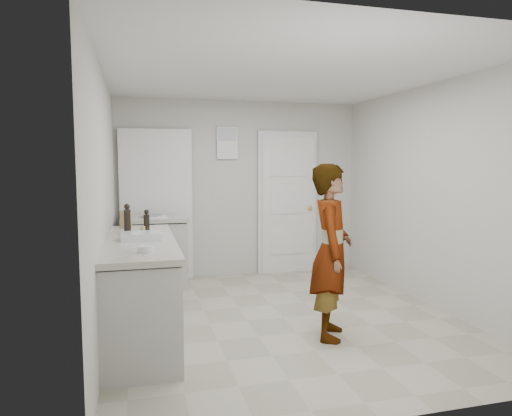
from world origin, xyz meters
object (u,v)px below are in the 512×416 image
object	(u,v)px
spice_jar	(143,230)
egg_bowl	(146,249)
oil_cruet_b	(127,220)
oil_cruet_a	(147,222)
person	(331,251)
cake_mix_box	(126,220)
baking_dish	(141,236)

from	to	relation	value
spice_jar	egg_bowl	size ratio (longest dim) A/B	0.55
spice_jar	oil_cruet_b	world-z (taller)	oil_cruet_b
oil_cruet_a	egg_bowl	size ratio (longest dim) A/B	1.83
oil_cruet_a	oil_cruet_b	bearing A→B (deg)	-162.93
egg_bowl	oil_cruet_b	bearing A→B (deg)	99.02
person	oil_cruet_a	distance (m)	1.84
oil_cruet_b	egg_bowl	bearing A→B (deg)	-80.98
person	egg_bowl	distance (m)	1.68
person	cake_mix_box	size ratio (longest dim) A/B	8.73
cake_mix_box	oil_cruet_b	world-z (taller)	oil_cruet_b
spice_jar	baking_dish	bearing A→B (deg)	-92.69
oil_cruet_b	baking_dish	distance (m)	0.39
cake_mix_box	oil_cruet_b	xyz separation A→B (m)	(0.02, -0.43, 0.05)
person	spice_jar	distance (m)	1.85
oil_cruet_b	cake_mix_box	bearing A→B (deg)	93.21
oil_cruet_a	oil_cruet_b	distance (m)	0.20
baking_dish	egg_bowl	xyz separation A→B (m)	(0.03, -0.62, -0.00)
spice_jar	baking_dish	distance (m)	0.37
baking_dish	spice_jar	bearing A→B (deg)	87.31
baking_dish	egg_bowl	distance (m)	0.62
person	egg_bowl	xyz separation A→B (m)	(-1.66, -0.22, 0.14)
person	spice_jar	xyz separation A→B (m)	(-1.67, 0.77, 0.15)
person	oil_cruet_a	xyz separation A→B (m)	(-1.63, 0.81, 0.23)
person	oil_cruet_a	size ratio (longest dim) A/B	6.90
cake_mix_box	person	bearing A→B (deg)	-16.99
person	spice_jar	bearing A→B (deg)	89.24
person	baking_dish	distance (m)	1.74
cake_mix_box	baking_dish	distance (m)	0.80
oil_cruet_b	egg_bowl	distance (m)	0.99
oil_cruet_a	egg_bowl	world-z (taller)	oil_cruet_a
oil_cruet_a	baking_dish	size ratio (longest dim) A/B	0.63
spice_jar	oil_cruet_b	bearing A→B (deg)	-173.91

